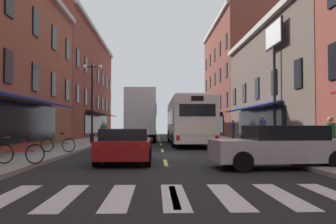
{
  "coord_description": "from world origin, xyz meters",
  "views": [
    {
      "loc": [
        -0.38,
        -17.38,
        1.45
      ],
      "look_at": [
        0.42,
        6.02,
        2.26
      ],
      "focal_mm": 38.9,
      "sensor_mm": 36.0,
      "label": 1
    }
  ],
  "objects": [
    {
      "name": "bicycle_near",
      "position": [
        -5.04,
        0.19,
        0.5
      ],
      "size": [
        1.71,
        0.48,
        0.91
      ],
      "color": "black",
      "rests_on": "sidewalk_left"
    },
    {
      "name": "pedestrian_mid",
      "position": [
        6.07,
        -4.18,
        0.96
      ],
      "size": [
        0.36,
        0.36,
        1.6
      ],
      "rotation": [
        0.0,
        0.0,
        2.75
      ],
      "color": "maroon",
      "rests_on": "sidewalk_right"
    },
    {
      "name": "transit_bus",
      "position": [
        1.95,
        8.87,
        1.72
      ],
      "size": [
        2.68,
        11.77,
        3.28
      ],
      "color": "silver",
      "rests_on": "ground"
    },
    {
      "name": "sedan_near",
      "position": [
        3.76,
        -5.42,
        0.72
      ],
      "size": [
        4.55,
        2.22,
        1.42
      ],
      "color": "silver",
      "rests_on": "ground"
    },
    {
      "name": "ground_plane",
      "position": [
        0.0,
        0.0,
        -0.05
      ],
      "size": [
        34.8,
        80.0,
        0.1
      ],
      "primitive_type": "cube",
      "color": "black"
    },
    {
      "name": "street_lamp_twin",
      "position": [
        -4.95,
        8.91,
        3.26
      ],
      "size": [
        1.42,
        0.32,
        5.64
      ],
      "color": "black",
      "rests_on": "sidewalk_left"
    },
    {
      "name": "sedan_mid",
      "position": [
        -1.53,
        -3.45,
        0.67
      ],
      "size": [
        1.99,
        4.27,
        1.29
      ],
      "color": "maroon",
      "rests_on": "ground"
    },
    {
      "name": "pedestrian_far",
      "position": [
        5.68,
        2.97,
        1.09
      ],
      "size": [
        0.36,
        0.36,
        1.83
      ],
      "rotation": [
        0.0,
        0.0,
        4.85
      ],
      "color": "maroon",
      "rests_on": "sidewalk_right"
    },
    {
      "name": "sidewalk_right",
      "position": [
        5.9,
        0.0,
        0.07
      ],
      "size": [
        3.0,
        80.0,
        0.14
      ],
      "primitive_type": "cube",
      "color": "gray",
      "rests_on": "ground"
    },
    {
      "name": "pedestrian_near",
      "position": [
        6.42,
        14.46,
        1.04
      ],
      "size": [
        0.46,
        0.52,
        1.7
      ],
      "rotation": [
        0.0,
        0.0,
        3.69
      ],
      "color": "#4C4C51",
      "rests_on": "sidewalk_right"
    },
    {
      "name": "sidewalk_left",
      "position": [
        -5.9,
        0.0,
        0.07
      ],
      "size": [
        3.0,
        80.0,
        0.14
      ],
      "primitive_type": "cube",
      "color": "gray",
      "rests_on": "ground"
    },
    {
      "name": "billboard_sign",
      "position": [
        7.05,
        5.03,
        6.1
      ],
      "size": [
        0.4,
        3.02,
        7.75
      ],
      "color": "black",
      "rests_on": "sidewalk_right"
    },
    {
      "name": "bicycle_mid",
      "position": [
        -4.91,
        -5.06,
        0.5
      ],
      "size": [
        1.71,
        0.48,
        0.91
      ],
      "color": "black",
      "rests_on": "sidewalk_left"
    },
    {
      "name": "box_truck",
      "position": [
        -1.56,
        13.29,
        2.18
      ],
      "size": [
        2.49,
        7.73,
        4.26
      ],
      "color": "white",
      "rests_on": "ground"
    },
    {
      "name": "lane_centre_dashes",
      "position": [
        0.0,
        -0.25,
        0.0
      ],
      "size": [
        0.14,
        73.9,
        0.01
      ],
      "color": "#DBCC4C",
      "rests_on": "ground"
    },
    {
      "name": "crosswalk_near",
      "position": [
        0.0,
        -10.0,
        0.0
      ],
      "size": [
        7.1,
        2.8,
        0.01
      ],
      "color": "silver",
      "rests_on": "ground"
    },
    {
      "name": "motorcycle_rider",
      "position": [
        -2.88,
        0.44,
        0.71
      ],
      "size": [
        0.62,
        2.07,
        1.66
      ],
      "color": "black",
      "rests_on": "ground"
    }
  ]
}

